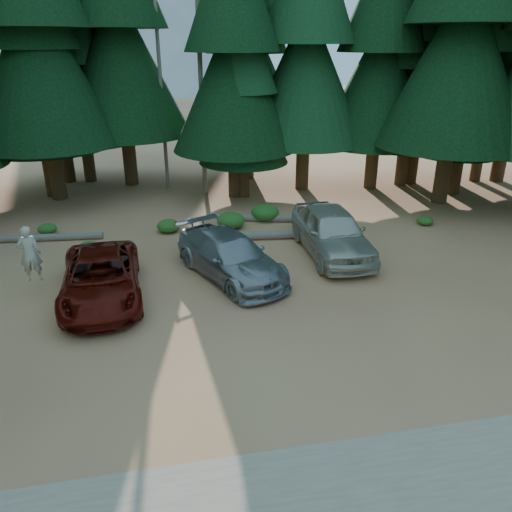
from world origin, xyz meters
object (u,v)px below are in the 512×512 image
object	(u,v)px
silver_minivan_center	(231,256)
silver_minivan_right	(332,231)
log_left	(52,237)
red_pickup	(101,278)
frisbee_player	(30,254)
log_right	(252,236)
log_mid	(259,218)

from	to	relation	value
silver_minivan_center	silver_minivan_right	world-z (taller)	silver_minivan_right
silver_minivan_center	log_left	world-z (taller)	silver_minivan_center
red_pickup	silver_minivan_center	distance (m)	4.46
frisbee_player	silver_minivan_right	bearing A→B (deg)	179.66
silver_minivan_center	silver_minivan_right	distance (m)	4.39
frisbee_player	log_right	distance (m)	8.76
red_pickup	log_mid	world-z (taller)	red_pickup
red_pickup	silver_minivan_right	bearing A→B (deg)	10.72
log_right	frisbee_player	bearing A→B (deg)	-152.53
silver_minivan_center	frisbee_player	distance (m)	6.66
silver_minivan_center	log_left	distance (m)	8.49
red_pickup	log_left	world-z (taller)	red_pickup
log_mid	log_right	distance (m)	2.37
frisbee_player	log_left	bearing A→B (deg)	-93.14
silver_minivan_right	frisbee_player	bearing A→B (deg)	-173.45
red_pickup	log_mid	size ratio (longest dim) A/B	1.38
frisbee_player	log_mid	world-z (taller)	frisbee_player
silver_minivan_center	red_pickup	bearing A→B (deg)	167.81
log_right	silver_minivan_right	bearing A→B (deg)	-30.98
log_left	log_right	distance (m)	8.48
silver_minivan_center	log_right	size ratio (longest dim) A/B	0.93
frisbee_player	silver_minivan_center	bearing A→B (deg)	172.86
silver_minivan_right	silver_minivan_center	bearing A→B (deg)	-163.15
log_right	log_left	bearing A→B (deg)	174.74
silver_minivan_right	red_pickup	bearing A→B (deg)	-165.88
red_pickup	frisbee_player	xyz separation A→B (m)	(-2.26, 0.92, 0.66)
silver_minivan_center	log_left	xyz separation A→B (m)	(-6.93, 4.87, -0.61)
frisbee_player	log_left	distance (m)	5.00
log_left	log_right	bearing A→B (deg)	-5.60
silver_minivan_center	log_left	bearing A→B (deg)	121.41
frisbee_player	log_right	size ratio (longest dim) A/B	0.34
red_pickup	silver_minivan_center	world-z (taller)	silver_minivan_center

